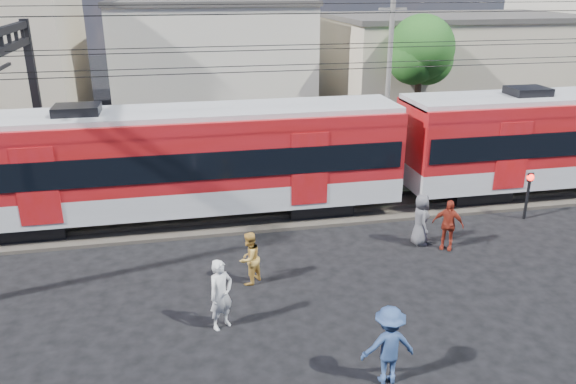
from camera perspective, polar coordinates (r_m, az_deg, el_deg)
The scene contains 16 objects.
ground at distance 14.98m, azimuth 8.51°, elevation -13.53°, with size 120.00×120.00×0.00m, color black.
track_bed at distance 21.73m, azimuth 1.43°, elevation -1.80°, with size 70.00×3.40×0.12m, color #2D2823.
rail_near at distance 21.01m, azimuth 1.90°, elevation -2.26°, with size 70.00×0.12×0.12m, color #59544C.
rail_far at distance 22.36m, azimuth 1.01°, elevation -0.80°, with size 70.00×0.12×0.12m, color #59544C.
commuter_train at distance 20.44m, azimuth -10.52°, elevation 3.36°, with size 50.30×3.08×4.17m.
catenary at distance 20.23m, azimuth -23.44°, elevation 9.83°, with size 70.00×9.30×7.52m.
building_midwest at distance 38.92m, azimuth -7.96°, elevation 13.53°, with size 12.24×12.24×7.30m.
building_mideast at distance 40.45m, azimuth 16.23°, elevation 12.48°, with size 16.32×10.20×6.30m.
utility_pole_mid at distance 28.83m, azimuth 10.27°, elevation 12.72°, with size 1.80×0.24×8.50m.
tree_near at distance 32.89m, azimuth 13.59°, elevation 13.65°, with size 3.82×3.64×6.72m.
pedestrian_a at distance 14.48m, azimuth -6.83°, elevation -10.30°, with size 0.69×0.45×1.89m, color silver.
pedestrian_b at distance 16.45m, azimuth -3.96°, elevation -6.74°, with size 0.78×0.61×1.61m, color gold.
pedestrian_c at distance 12.84m, azimuth 10.18°, elevation -15.07°, with size 1.20×0.69×1.86m, color navy.
pedestrian_d at distance 19.18m, azimuth 15.93°, elevation -3.20°, with size 1.01×0.42×1.73m, color maroon.
pedestrian_e at distance 19.26m, azimuth 13.33°, elevation -2.76°, with size 0.87×0.56×1.77m, color #4D4C52.
crossing_signal at distance 22.43m, azimuth 23.27°, elevation 0.45°, with size 0.26×0.26×1.81m.
Camera 1 is at (-4.57, -11.55, 8.36)m, focal length 35.00 mm.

